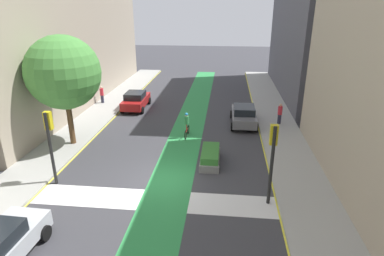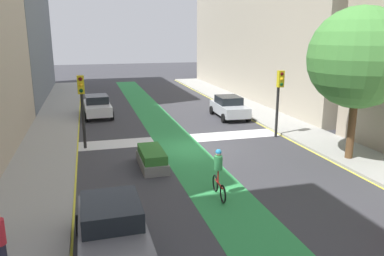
{
  "view_description": "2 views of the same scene",
  "coord_description": "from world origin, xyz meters",
  "px_view_note": "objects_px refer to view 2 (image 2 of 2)",
  "views": [
    {
      "loc": [
        3.29,
        -15.22,
        9.02
      ],
      "look_at": [
        1.26,
        3.94,
        1.57
      ],
      "focal_mm": 30.21,
      "sensor_mm": 36.0,
      "label": 1
    },
    {
      "loc": [
        5.2,
        18.85,
        6.07
      ],
      "look_at": [
        0.67,
        2.5,
        1.8
      ],
      "focal_mm": 35.35,
      "sensor_mm": 36.0,
      "label": 2
    }
  ],
  "objects_px": {
    "cyclist_in_lane": "(219,172)",
    "median_planter": "(152,159)",
    "traffic_signal_near_left": "(279,91)",
    "car_silver_left_near": "(229,107)",
    "car_grey_right_far": "(112,229)",
    "car_white_right_near": "(97,106)",
    "traffic_signal_near_right": "(82,98)",
    "street_tree_near": "(359,58)"
  },
  "relations": [
    {
      "from": "cyclist_in_lane",
      "to": "median_planter",
      "type": "relative_size",
      "value": 0.67
    },
    {
      "from": "traffic_signal_near_left",
      "to": "car_silver_left_near",
      "type": "bearing_deg",
      "value": -82.09
    },
    {
      "from": "car_grey_right_far",
      "to": "car_white_right_near",
      "type": "xyz_separation_m",
      "value": [
        -0.19,
        -18.87,
        0.0
      ]
    },
    {
      "from": "traffic_signal_near_right",
      "to": "car_white_right_near",
      "type": "distance_m",
      "value": 8.47
    },
    {
      "from": "street_tree_near",
      "to": "car_white_right_near",
      "type": "bearing_deg",
      "value": -49.94
    },
    {
      "from": "traffic_signal_near_right",
      "to": "car_white_right_near",
      "type": "height_order",
      "value": "traffic_signal_near_right"
    },
    {
      "from": "cyclist_in_lane",
      "to": "street_tree_near",
      "type": "xyz_separation_m",
      "value": [
        -7.51,
        -2.2,
        3.99
      ]
    },
    {
      "from": "traffic_signal_near_left",
      "to": "street_tree_near",
      "type": "relative_size",
      "value": 0.56
    },
    {
      "from": "traffic_signal_near_right",
      "to": "cyclist_in_lane",
      "type": "relative_size",
      "value": 2.13
    },
    {
      "from": "traffic_signal_near_left",
      "to": "car_silver_left_near",
      "type": "xyz_separation_m",
      "value": [
        0.82,
        -5.87,
        -2.0
      ]
    },
    {
      "from": "car_grey_right_far",
      "to": "street_tree_near",
      "type": "relative_size",
      "value": 0.59
    },
    {
      "from": "traffic_signal_near_right",
      "to": "median_planter",
      "type": "relative_size",
      "value": 1.44
    },
    {
      "from": "traffic_signal_near_left",
      "to": "median_planter",
      "type": "distance_m",
      "value": 8.99
    },
    {
      "from": "car_grey_right_far",
      "to": "traffic_signal_near_left",
      "type": "bearing_deg",
      "value": -135.91
    },
    {
      "from": "street_tree_near",
      "to": "traffic_signal_near_left",
      "type": "bearing_deg",
      "value": -74.52
    },
    {
      "from": "car_white_right_near",
      "to": "cyclist_in_lane",
      "type": "relative_size",
      "value": 2.3
    },
    {
      "from": "car_grey_right_far",
      "to": "car_white_right_near",
      "type": "bearing_deg",
      "value": -90.57
    },
    {
      "from": "car_grey_right_far",
      "to": "traffic_signal_near_right",
      "type": "bearing_deg",
      "value": -86.02
    },
    {
      "from": "traffic_signal_near_left",
      "to": "cyclist_in_lane",
      "type": "height_order",
      "value": "traffic_signal_near_left"
    },
    {
      "from": "traffic_signal_near_right",
      "to": "car_white_right_near",
      "type": "bearing_deg",
      "value": -96.49
    },
    {
      "from": "car_silver_left_near",
      "to": "car_grey_right_far",
      "type": "xyz_separation_m",
      "value": [
        9.53,
        15.89,
        0.0
      ]
    },
    {
      "from": "car_silver_left_near",
      "to": "cyclist_in_lane",
      "type": "bearing_deg",
      "value": 67.42
    },
    {
      "from": "car_white_right_near",
      "to": "median_planter",
      "type": "height_order",
      "value": "car_white_right_near"
    },
    {
      "from": "traffic_signal_near_left",
      "to": "street_tree_near",
      "type": "distance_m",
      "value": 5.45
    },
    {
      "from": "car_silver_left_near",
      "to": "car_white_right_near",
      "type": "relative_size",
      "value": 1.0
    },
    {
      "from": "car_silver_left_near",
      "to": "median_planter",
      "type": "relative_size",
      "value": 1.54
    },
    {
      "from": "car_silver_left_near",
      "to": "street_tree_near",
      "type": "xyz_separation_m",
      "value": [
        -2.15,
        10.69,
        4.16
      ]
    },
    {
      "from": "car_grey_right_far",
      "to": "cyclist_in_lane",
      "type": "bearing_deg",
      "value": -144.28
    },
    {
      "from": "traffic_signal_near_right",
      "to": "median_planter",
      "type": "distance_m",
      "value": 5.4
    },
    {
      "from": "traffic_signal_near_left",
      "to": "car_grey_right_far",
      "type": "bearing_deg",
      "value": 44.09
    },
    {
      "from": "traffic_signal_near_right",
      "to": "street_tree_near",
      "type": "distance_m",
      "value": 13.75
    },
    {
      "from": "traffic_signal_near_left",
      "to": "car_silver_left_near",
      "type": "relative_size",
      "value": 0.93
    },
    {
      "from": "traffic_signal_near_right",
      "to": "traffic_signal_near_left",
      "type": "relative_size",
      "value": 0.99
    },
    {
      "from": "car_grey_right_far",
      "to": "street_tree_near",
      "type": "distance_m",
      "value": 13.44
    },
    {
      "from": "traffic_signal_near_right",
      "to": "cyclist_in_lane",
      "type": "height_order",
      "value": "traffic_signal_near_right"
    },
    {
      "from": "cyclist_in_lane",
      "to": "traffic_signal_near_right",
      "type": "bearing_deg",
      "value": -57.44
    },
    {
      "from": "car_silver_left_near",
      "to": "median_planter",
      "type": "height_order",
      "value": "car_silver_left_near"
    },
    {
      "from": "traffic_signal_near_right",
      "to": "car_grey_right_far",
      "type": "bearing_deg",
      "value": 93.98
    },
    {
      "from": "street_tree_near",
      "to": "median_planter",
      "type": "bearing_deg",
      "value": -10.16
    },
    {
      "from": "car_white_right_near",
      "to": "cyclist_in_lane",
      "type": "height_order",
      "value": "cyclist_in_lane"
    },
    {
      "from": "traffic_signal_near_left",
      "to": "car_silver_left_near",
      "type": "height_order",
      "value": "traffic_signal_near_left"
    },
    {
      "from": "traffic_signal_near_right",
      "to": "cyclist_in_lane",
      "type": "bearing_deg",
      "value": 122.56
    }
  ]
}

